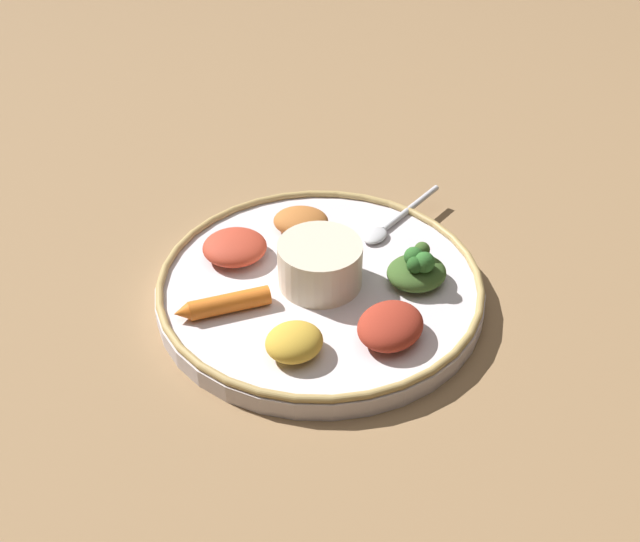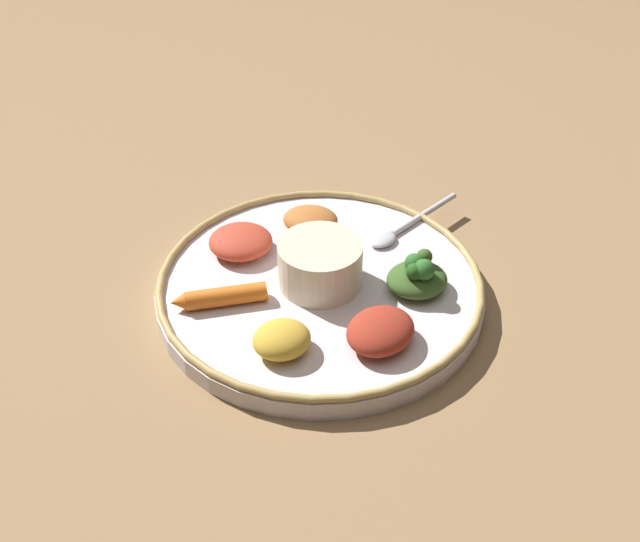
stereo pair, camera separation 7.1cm
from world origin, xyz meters
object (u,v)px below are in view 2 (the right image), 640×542
at_px(center_bowl, 320,263).
at_px(greens_pile, 418,276).
at_px(spoon, 401,228).
at_px(carrot_near_spoon, 220,296).

xyz_separation_m(center_bowl, greens_pile, (-0.04, -0.09, -0.01)).
relative_size(spoon, greens_pile, 2.14).
relative_size(center_bowl, carrot_near_spoon, 0.89).
bearing_deg(spoon, greens_pile, 164.32).
xyz_separation_m(center_bowl, spoon, (0.06, -0.12, -0.02)).
relative_size(spoon, carrot_near_spoon, 1.43).
bearing_deg(center_bowl, carrot_near_spoon, 89.03).
height_order(center_bowl, spoon, center_bowl).
xyz_separation_m(center_bowl, carrot_near_spoon, (0.00, 0.11, -0.02)).
bearing_deg(center_bowl, spoon, -64.85).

